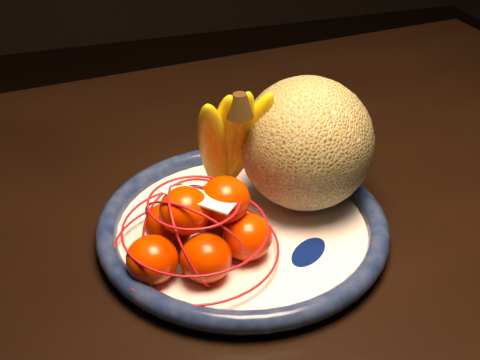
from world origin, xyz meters
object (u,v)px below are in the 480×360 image
object	(u,v)px
fruit_bowl	(243,227)
banana_bunch	(229,139)
mandarin_bag	(200,230)
dining_table	(203,258)
cantaloupe	(306,144)

from	to	relation	value
fruit_bowl	banana_bunch	xyz separation A→B (m)	(-0.00, 0.05, 0.09)
banana_bunch	mandarin_bag	bearing A→B (deg)	-129.14
dining_table	cantaloupe	xyz separation A→B (m)	(0.12, -0.03, 0.16)
fruit_bowl	mandarin_bag	bearing A→B (deg)	-149.28
dining_table	banana_bunch	world-z (taller)	banana_bunch
cantaloupe	mandarin_bag	xyz separation A→B (m)	(-0.14, -0.07, -0.04)
banana_bunch	dining_table	bearing A→B (deg)	154.49
dining_table	mandarin_bag	size ratio (longest dim) A/B	7.86
fruit_bowl	mandarin_bag	xyz separation A→B (m)	(-0.06, -0.03, 0.03)
fruit_bowl	mandarin_bag	distance (m)	0.07
mandarin_bag	cantaloupe	bearing A→B (deg)	24.71
mandarin_bag	banana_bunch	bearing A→B (deg)	56.23
cantaloupe	mandarin_bag	distance (m)	0.16
fruit_bowl	banana_bunch	size ratio (longest dim) A/B	1.93
mandarin_bag	dining_table	bearing A→B (deg)	75.92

